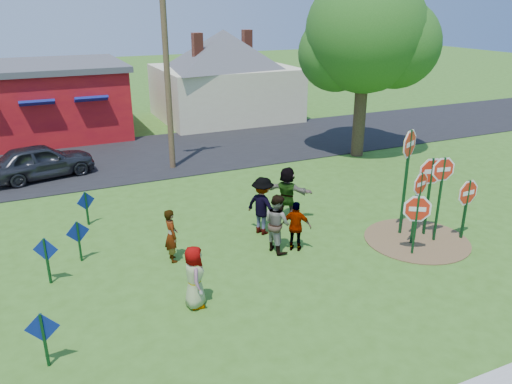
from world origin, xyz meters
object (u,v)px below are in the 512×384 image
(person_a, at_px, (194,277))
(suv, at_px, (41,161))
(stop_sign_b, at_px, (408,156))
(utility_pole, at_px, (167,70))
(leafy_tree, at_px, (368,39))
(stop_sign_a, at_px, (417,213))
(stop_sign_c, at_px, (442,180))
(stop_sign_d, at_px, (431,178))
(person_b, at_px, (171,235))

(person_a, distance_m, suv, 12.03)
(stop_sign_b, xyz_separation_m, utility_pole, (-4.75, 9.60, 1.69))
(leafy_tree, bearing_deg, suv, 169.36)
(stop_sign_b, relative_size, leafy_tree, 0.42)
(stop_sign_a, bearing_deg, person_a, -149.95)
(stop_sign_c, bearing_deg, stop_sign_d, 97.48)
(stop_sign_a, height_order, utility_pole, utility_pole)
(person_b, distance_m, utility_pole, 9.30)
(person_a, relative_size, person_b, 1.01)
(person_a, xyz_separation_m, suv, (-2.88, 11.68, -0.04))
(stop_sign_c, xyz_separation_m, person_a, (-7.82, -0.32, -1.21))
(stop_sign_b, bearing_deg, utility_pole, 90.39)
(stop_sign_d, relative_size, utility_pole, 0.33)
(stop_sign_a, height_order, stop_sign_d, stop_sign_d)
(stop_sign_c, distance_m, utility_pole, 11.96)
(stop_sign_b, distance_m, leafy_tree, 9.28)
(leafy_tree, bearing_deg, stop_sign_c, -111.45)
(stop_sign_a, bearing_deg, stop_sign_d, 66.40)
(utility_pole, bearing_deg, stop_sign_b, -63.66)
(person_b, bearing_deg, stop_sign_c, -105.63)
(stop_sign_b, relative_size, suv, 0.85)
(suv, xyz_separation_m, leafy_tree, (14.12, -2.65, 4.64))
(stop_sign_a, height_order, person_b, stop_sign_a)
(stop_sign_c, xyz_separation_m, stop_sign_d, (0.03, 0.48, -0.08))
(person_b, bearing_deg, stop_sign_a, -111.47)
(suv, relative_size, leafy_tree, 0.50)
(suv, relative_size, utility_pole, 0.51)
(stop_sign_d, bearing_deg, utility_pole, 130.98)
(stop_sign_b, bearing_deg, stop_sign_a, -140.94)
(stop_sign_b, bearing_deg, person_a, 163.19)
(suv, bearing_deg, person_a, -178.71)
(stop_sign_a, relative_size, person_b, 1.26)
(stop_sign_b, bearing_deg, leafy_tree, 36.87)
(stop_sign_a, relative_size, person_a, 1.25)
(stop_sign_a, relative_size, suv, 0.47)
(stop_sign_a, xyz_separation_m, person_a, (-6.62, 0.09, -0.52))
(utility_pole, bearing_deg, suv, 170.14)
(stop_sign_a, distance_m, leafy_tree, 11.01)
(stop_sign_b, xyz_separation_m, person_b, (-7.08, 1.30, -1.82))
(suv, bearing_deg, stop_sign_d, -148.00)
(leafy_tree, bearing_deg, person_b, -149.44)
(leafy_tree, bearing_deg, stop_sign_a, -116.89)
(leafy_tree, bearing_deg, stop_sign_d, -112.40)
(stop_sign_b, xyz_separation_m, person_a, (-7.20, -1.16, -1.81))
(stop_sign_b, xyz_separation_m, leafy_tree, (4.04, 7.87, 2.79))
(stop_sign_d, height_order, leafy_tree, leafy_tree)
(stop_sign_b, xyz_separation_m, stop_sign_d, (0.65, -0.37, -0.68))
(stop_sign_a, distance_m, suv, 15.13)
(person_a, bearing_deg, person_b, 6.11)
(suv, bearing_deg, leafy_tree, -113.20)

